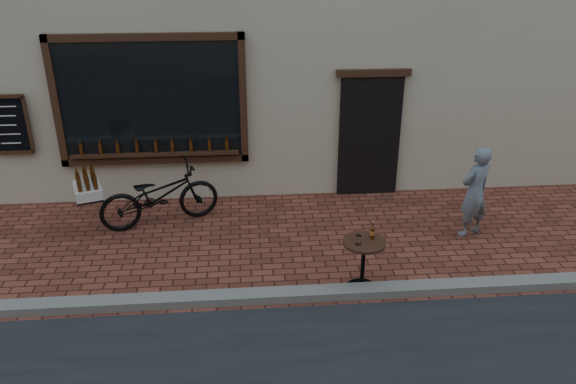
{
  "coord_description": "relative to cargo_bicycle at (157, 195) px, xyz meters",
  "views": [
    {
      "loc": [
        -0.36,
        -5.97,
        4.39
      ],
      "look_at": [
        0.24,
        1.2,
        1.1
      ],
      "focal_mm": 35.0,
      "sensor_mm": 36.0,
      "label": 1
    }
  ],
  "objects": [
    {
      "name": "pedestrian",
      "position": [
        5.02,
        -0.78,
        0.22
      ],
      "size": [
        0.64,
        0.55,
        1.49
      ],
      "primitive_type": "imported",
      "rotation": [
        0.0,
        0.0,
        3.57
      ],
      "color": "slate",
      "rests_on": "ground"
    },
    {
      "name": "ground",
      "position": [
        1.8,
        -2.51,
        -0.53
      ],
      "size": [
        90.0,
        90.0,
        0.0
      ],
      "primitive_type": "plane",
      "color": "#54251B",
      "rests_on": "ground"
    },
    {
      "name": "cargo_bicycle",
      "position": [
        0.0,
        0.0,
        0.0
      ],
      "size": [
        2.34,
        1.33,
        1.1
      ],
      "rotation": [
        0.0,
        0.0,
        1.9
      ],
      "color": "black",
      "rests_on": "ground"
    },
    {
      "name": "kerb",
      "position": [
        1.8,
        -2.31,
        -0.47
      ],
      "size": [
        90.0,
        0.25,
        0.12
      ],
      "primitive_type": "cube",
      "color": "slate",
      "rests_on": "ground"
    },
    {
      "name": "bistro_table",
      "position": [
        2.99,
        -2.16,
        0.0
      ],
      "size": [
        0.58,
        0.58,
        0.99
      ],
      "color": "black",
      "rests_on": "ground"
    }
  ]
}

